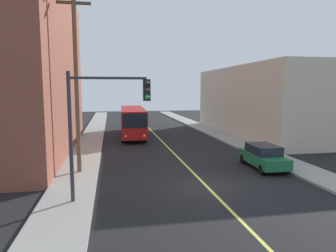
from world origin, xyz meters
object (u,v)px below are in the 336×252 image
object	(u,v)px
traffic_signal_left_corner	(104,112)
parked_car_green	(263,156)
city_bus	(133,120)
utility_pole_near	(76,69)
fire_hydrant	(267,150)

from	to	relation	value
traffic_signal_left_corner	parked_car_green	bearing A→B (deg)	23.07
city_bus	traffic_signal_left_corner	bearing A→B (deg)	-97.48
utility_pole_near	traffic_signal_left_corner	bearing A→B (deg)	-71.79
parked_car_green	fire_hydrant	size ratio (longest dim) A/B	5.30
city_bus	traffic_signal_left_corner	world-z (taller)	traffic_signal_left_corner
parked_car_green	traffic_signal_left_corner	world-z (taller)	traffic_signal_left_corner
city_bus	parked_car_green	xyz separation A→B (m)	(7.68, -16.19, -0.98)
city_bus	fire_hydrant	world-z (taller)	city_bus
parked_car_green	fire_hydrant	world-z (taller)	parked_car_green
parked_car_green	utility_pole_near	size ratio (longest dim) A/B	0.38
parked_car_green	utility_pole_near	distance (m)	13.45
city_bus	utility_pole_near	xyz separation A→B (m)	(-4.46, -15.29, 4.77)
utility_pole_near	traffic_signal_left_corner	size ratio (longest dim) A/B	1.97
parked_car_green	utility_pole_near	world-z (taller)	utility_pole_near
utility_pole_near	parked_car_green	bearing A→B (deg)	-4.23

